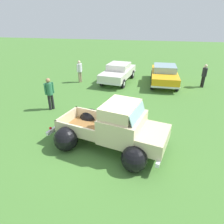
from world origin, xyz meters
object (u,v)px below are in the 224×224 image
object	(u,v)px
show_car_1	(164,74)
spectator_1	(204,74)
vintage_pickup_truck	(116,130)
spectator_2	(80,70)
show_car_0	(118,72)
spectator_0	(50,92)

from	to	relation	value
show_car_1	spectator_1	world-z (taller)	spectator_1
vintage_pickup_truck	spectator_2	world-z (taller)	vintage_pickup_truck
show_car_0	spectator_0	bearing A→B (deg)	-16.78
show_car_0	spectator_0	xyz separation A→B (m)	(-2.74, -5.98, 0.26)
vintage_pickup_truck	show_car_0	bearing A→B (deg)	112.67
spectator_2	show_car_0	bearing A→B (deg)	41.20
show_car_0	show_car_1	distance (m)	3.57
show_car_0	spectator_2	bearing A→B (deg)	-66.73
vintage_pickup_truck	spectator_0	distance (m)	5.06
spectator_2	spectator_1	bearing A→B (deg)	30.29
vintage_pickup_truck	show_car_1	xyz separation A→B (m)	(2.07, 8.84, 0.03)
show_car_1	spectator_1	bearing A→B (deg)	85.25
vintage_pickup_truck	show_car_1	world-z (taller)	vintage_pickup_truck
spectator_0	spectator_2	distance (m)	5.17
spectator_0	spectator_2	size ratio (longest dim) A/B	1.05
show_car_0	spectator_2	xyz separation A→B (m)	(-2.94, -0.81, 0.20)
show_car_1	spectator_0	size ratio (longest dim) A/B	2.48
spectator_0	show_car_0	bearing A→B (deg)	105.09
vintage_pickup_truck	show_car_0	distance (m)	8.86
spectator_1	show_car_0	bearing A→B (deg)	-20.42
show_car_0	spectator_1	xyz separation A→B (m)	(6.38, -0.07, 0.18)
spectator_1	spectator_2	distance (m)	9.34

